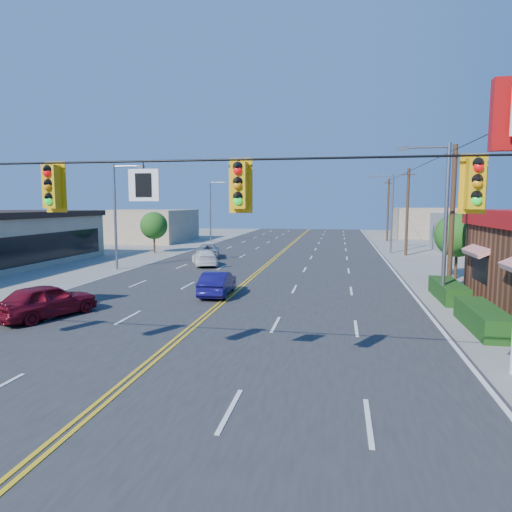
% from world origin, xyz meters
% --- Properties ---
extents(ground, '(160.00, 160.00, 0.00)m').
position_xyz_m(ground, '(0.00, 0.00, 0.00)').
color(ground, gray).
rests_on(ground, ground).
extents(road, '(20.00, 120.00, 0.06)m').
position_xyz_m(road, '(0.00, 20.00, 0.03)').
color(road, '#2D2D30').
rests_on(road, ground).
extents(signal_span, '(24.32, 0.34, 9.00)m').
position_xyz_m(signal_span, '(-0.12, 0.00, 4.89)').
color(signal_span, '#47301E').
rests_on(signal_span, ground).
extents(streetlight_se, '(2.55, 0.25, 8.00)m').
position_xyz_m(streetlight_se, '(10.79, 14.00, 4.51)').
color(streetlight_se, gray).
rests_on(streetlight_se, ground).
extents(streetlight_ne, '(2.55, 0.25, 8.00)m').
position_xyz_m(streetlight_ne, '(10.79, 38.00, 4.51)').
color(streetlight_ne, gray).
rests_on(streetlight_ne, ground).
extents(streetlight_sw, '(2.55, 0.25, 8.00)m').
position_xyz_m(streetlight_sw, '(-10.79, 22.00, 4.51)').
color(streetlight_sw, gray).
rests_on(streetlight_sw, ground).
extents(streetlight_nw, '(2.55, 0.25, 8.00)m').
position_xyz_m(streetlight_nw, '(-10.79, 48.00, 4.51)').
color(streetlight_nw, gray).
rests_on(streetlight_nw, ground).
extents(utility_pole_near, '(0.28, 0.28, 8.40)m').
position_xyz_m(utility_pole_near, '(12.20, 18.00, 4.20)').
color(utility_pole_near, '#47301E').
rests_on(utility_pole_near, ground).
extents(utility_pole_mid, '(0.28, 0.28, 8.40)m').
position_xyz_m(utility_pole_mid, '(12.20, 36.00, 4.20)').
color(utility_pole_mid, '#47301E').
rests_on(utility_pole_mid, ground).
extents(utility_pole_far, '(0.28, 0.28, 8.40)m').
position_xyz_m(utility_pole_far, '(12.20, 54.00, 4.20)').
color(utility_pole_far, '#47301E').
rests_on(utility_pole_far, ground).
extents(tree_kfc_rear, '(2.94, 2.94, 4.41)m').
position_xyz_m(tree_kfc_rear, '(13.50, 22.00, 2.93)').
color(tree_kfc_rear, '#47301E').
rests_on(tree_kfc_rear, ground).
extents(tree_west, '(2.80, 2.80, 4.20)m').
position_xyz_m(tree_west, '(-13.00, 34.00, 2.79)').
color(tree_west, '#47301E').
rests_on(tree_west, ground).
extents(bld_east_mid, '(12.00, 10.00, 4.00)m').
position_xyz_m(bld_east_mid, '(22.00, 40.00, 2.00)').
color(bld_east_mid, gray).
rests_on(bld_east_mid, ground).
extents(bld_west_far, '(11.00, 12.00, 4.20)m').
position_xyz_m(bld_west_far, '(-20.00, 48.00, 2.10)').
color(bld_west_far, tan).
rests_on(bld_west_far, ground).
extents(bld_east_far, '(10.00, 10.00, 4.40)m').
position_xyz_m(bld_east_far, '(19.00, 62.00, 2.20)').
color(bld_east_far, tan).
rests_on(bld_east_far, ground).
extents(car_magenta, '(3.28, 4.76, 1.50)m').
position_xyz_m(car_magenta, '(-6.78, 7.38, 0.75)').
color(car_magenta, maroon).
rests_on(car_magenta, ground).
extents(car_blue, '(1.59, 4.05, 1.31)m').
position_xyz_m(car_blue, '(-0.70, 13.47, 0.66)').
color(car_blue, '#110D51').
rests_on(car_blue, ground).
extents(car_white, '(3.33, 4.69, 1.26)m').
position_xyz_m(car_white, '(-4.88, 24.92, 0.63)').
color(car_white, white).
rests_on(car_white, ground).
extents(car_silver, '(3.18, 4.91, 1.26)m').
position_xyz_m(car_silver, '(-6.19, 30.34, 0.63)').
color(car_silver, '#B0AFB5').
rests_on(car_silver, ground).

